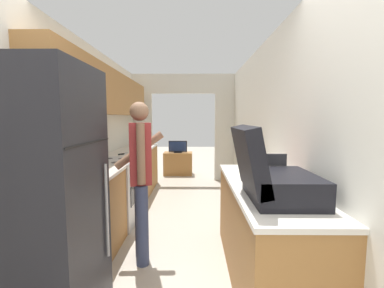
{
  "coord_description": "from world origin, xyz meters",
  "views": [
    {
      "loc": [
        0.26,
        -1.08,
        1.49
      ],
      "look_at": [
        0.22,
        3.41,
        1.03
      ],
      "focal_mm": 24.0,
      "sensor_mm": 36.0,
      "label": 1
    }
  ],
  "objects_px": {
    "range_oven": "(113,192)",
    "suitcase": "(270,176)",
    "book_stack": "(264,177)",
    "person": "(141,177)",
    "refrigerator": "(37,202)",
    "tv_cabinet": "(178,163)",
    "television": "(178,147)",
    "knife": "(122,154)"
  },
  "relations": [
    {
      "from": "range_oven",
      "to": "suitcase",
      "type": "bearing_deg",
      "value": -44.69
    },
    {
      "from": "book_stack",
      "to": "person",
      "type": "bearing_deg",
      "value": 170.84
    },
    {
      "from": "book_stack",
      "to": "refrigerator",
      "type": "bearing_deg",
      "value": -158.75
    },
    {
      "from": "person",
      "to": "tv_cabinet",
      "type": "bearing_deg",
      "value": -16.72
    },
    {
      "from": "refrigerator",
      "to": "person",
      "type": "distance_m",
      "value": 1.01
    },
    {
      "from": "range_oven",
      "to": "book_stack",
      "type": "height_order",
      "value": "range_oven"
    },
    {
      "from": "refrigerator",
      "to": "book_stack",
      "type": "relative_size",
      "value": 5.82
    },
    {
      "from": "television",
      "to": "knife",
      "type": "height_order",
      "value": "knife"
    },
    {
      "from": "range_oven",
      "to": "suitcase",
      "type": "height_order",
      "value": "suitcase"
    },
    {
      "from": "person",
      "to": "book_stack",
      "type": "height_order",
      "value": "person"
    },
    {
      "from": "suitcase",
      "to": "television",
      "type": "height_order",
      "value": "suitcase"
    },
    {
      "from": "suitcase",
      "to": "tv_cabinet",
      "type": "xyz_separation_m",
      "value": [
        -0.98,
        4.82,
        -0.78
      ]
    },
    {
      "from": "tv_cabinet",
      "to": "book_stack",
      "type": "bearing_deg",
      "value": -75.76
    },
    {
      "from": "person",
      "to": "knife",
      "type": "bearing_deg",
      "value": 7.03
    },
    {
      "from": "refrigerator",
      "to": "book_stack",
      "type": "bearing_deg",
      "value": 21.25
    },
    {
      "from": "suitcase",
      "to": "tv_cabinet",
      "type": "relative_size",
      "value": 0.84
    },
    {
      "from": "range_oven",
      "to": "television",
      "type": "distance_m",
      "value": 3.2
    },
    {
      "from": "range_oven",
      "to": "tv_cabinet",
      "type": "relative_size",
      "value": 1.41
    },
    {
      "from": "knife",
      "to": "television",
      "type": "bearing_deg",
      "value": 107.13
    },
    {
      "from": "television",
      "to": "book_stack",
      "type": "bearing_deg",
      "value": -75.62
    },
    {
      "from": "person",
      "to": "television",
      "type": "bearing_deg",
      "value": -16.74
    },
    {
      "from": "person",
      "to": "television",
      "type": "xyz_separation_m",
      "value": [
        0.12,
        4.04,
        -0.15
      ]
    },
    {
      "from": "range_oven",
      "to": "knife",
      "type": "distance_m",
      "value": 0.74
    },
    {
      "from": "suitcase",
      "to": "knife",
      "type": "bearing_deg",
      "value": 127.16
    },
    {
      "from": "television",
      "to": "suitcase",
      "type": "bearing_deg",
      "value": -78.44
    },
    {
      "from": "book_stack",
      "to": "television",
      "type": "distance_m",
      "value": 4.38
    },
    {
      "from": "tv_cabinet",
      "to": "knife",
      "type": "bearing_deg",
      "value": -106.03
    },
    {
      "from": "refrigerator",
      "to": "television",
      "type": "relative_size",
      "value": 3.87
    },
    {
      "from": "refrigerator",
      "to": "knife",
      "type": "xyz_separation_m",
      "value": [
        -0.09,
        2.39,
        -0.01
      ]
    },
    {
      "from": "person",
      "to": "suitcase",
      "type": "relative_size",
      "value": 2.67
    },
    {
      "from": "suitcase",
      "to": "knife",
      "type": "distance_m",
      "value": 2.84
    },
    {
      "from": "suitcase",
      "to": "person",
      "type": "bearing_deg",
      "value": 146.01
    },
    {
      "from": "range_oven",
      "to": "suitcase",
      "type": "relative_size",
      "value": 1.69
    },
    {
      "from": "person",
      "to": "suitcase",
      "type": "bearing_deg",
      "value": -139.06
    },
    {
      "from": "refrigerator",
      "to": "book_stack",
      "type": "distance_m",
      "value": 1.86
    },
    {
      "from": "refrigerator",
      "to": "range_oven",
      "type": "height_order",
      "value": "refrigerator"
    },
    {
      "from": "refrigerator",
      "to": "suitcase",
      "type": "distance_m",
      "value": 1.63
    },
    {
      "from": "person",
      "to": "television",
      "type": "relative_size",
      "value": 3.47
    },
    {
      "from": "range_oven",
      "to": "knife",
      "type": "height_order",
      "value": "range_oven"
    },
    {
      "from": "book_stack",
      "to": "knife",
      "type": "xyz_separation_m",
      "value": [
        -1.82,
        1.72,
        -0.03
      ]
    },
    {
      "from": "television",
      "to": "range_oven",
      "type": "bearing_deg",
      "value": -102.93
    },
    {
      "from": "range_oven",
      "to": "television",
      "type": "height_order",
      "value": "range_oven"
    }
  ]
}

